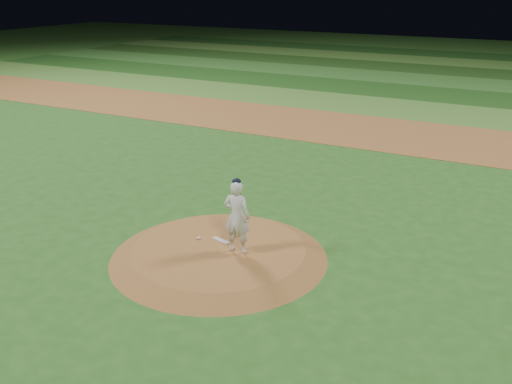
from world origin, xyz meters
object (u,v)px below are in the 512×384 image
pitchers_mound (219,252)px  rosin_bag (199,238)px  pitching_rubber (221,240)px  pitcher_on_mound (237,216)px

pitchers_mound → rosin_bag: rosin_bag is taller
pitching_rubber → pitcher_on_mound: pitcher_on_mound is taller
rosin_bag → pitcher_on_mound: size_ratio=0.06×
pitchers_mound → rosin_bag: bearing=164.9°
pitchers_mound → pitcher_on_mound: bearing=7.1°
pitchers_mound → pitcher_on_mound: 1.19m
pitchers_mound → pitching_rubber: size_ratio=10.16×
pitchers_mound → pitching_rubber: pitching_rubber is taller
pitchers_mound → rosin_bag: 0.79m
pitcher_on_mound → pitchers_mound: bearing=-172.9°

